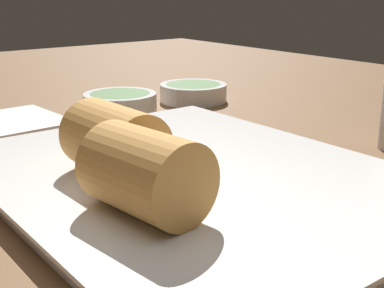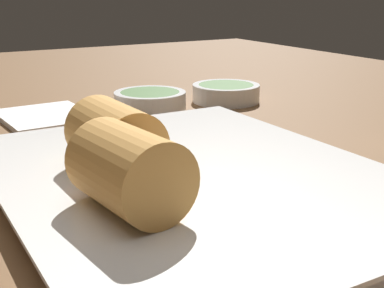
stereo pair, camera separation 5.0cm
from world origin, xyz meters
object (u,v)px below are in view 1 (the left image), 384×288
object	(u,v)px
dipping_bowl_far	(193,92)
serving_plate	(192,180)
dipping_bowl_near	(120,102)
napkin	(15,122)

from	to	relation	value
dipping_bowl_far	serving_plate	bearing A→B (deg)	-38.00
dipping_bowl_near	serving_plate	bearing A→B (deg)	-18.97
serving_plate	dipping_bowl_near	size ratio (longest dim) A/B	3.98
serving_plate	napkin	xyz separation A→B (cm)	(-26.89, -3.53, -0.46)
dipping_bowl_far	napkin	world-z (taller)	dipping_bowl_far
serving_plate	dipping_bowl_far	xyz separation A→B (cm)	(-24.63, 19.24, 0.46)
dipping_bowl_far	napkin	bearing A→B (deg)	-95.67
serving_plate	napkin	distance (cm)	27.13
dipping_bowl_near	napkin	size ratio (longest dim) A/B	0.74
serving_plate	dipping_bowl_far	world-z (taller)	dipping_bowl_far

